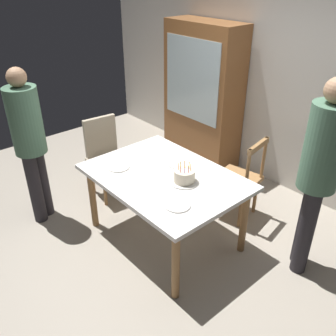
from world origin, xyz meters
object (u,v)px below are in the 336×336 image
object	(u,v)px
dining_table	(165,183)
person_celebrant	(29,139)
plate_near_celebrant	(119,167)
person_guest	(319,170)
china_cabinet	(203,95)
chair_spindle_back	(239,180)
chair_upholstered	(106,153)
birthday_cake	(184,177)
plate_near_guest	(178,205)
plate_far_side	(178,164)

from	to	relation	value
dining_table	person_celebrant	size ratio (longest dim) A/B	0.89
plate_near_celebrant	person_guest	bearing A→B (deg)	31.11
dining_table	china_cabinet	world-z (taller)	china_cabinet
chair_spindle_back	plate_near_celebrant	bearing A→B (deg)	-120.14
chair_upholstered	person_celebrant	size ratio (longest dim) A/B	0.56
birthday_cake	chair_spindle_back	xyz separation A→B (m)	(0.02, 0.81, -0.35)
birthday_cake	person_guest	bearing A→B (deg)	34.54
person_celebrant	plate_near_celebrant	bearing A→B (deg)	35.82
plate_near_guest	chair_upholstered	xyz separation A→B (m)	(-1.59, 0.30, -0.23)
dining_table	chair_spindle_back	size ratio (longest dim) A/B	1.58
plate_near_guest	chair_upholstered	world-z (taller)	chair_upholstered
plate_near_celebrant	plate_near_guest	world-z (taller)	same
dining_table	china_cabinet	size ratio (longest dim) A/B	0.79
chair_spindle_back	china_cabinet	world-z (taller)	china_cabinet
plate_near_guest	plate_near_celebrant	bearing A→B (deg)	180.00
plate_near_celebrant	chair_spindle_back	bearing A→B (deg)	59.86
person_celebrant	person_guest	distance (m)	2.75
chair_spindle_back	person_celebrant	bearing A→B (deg)	-130.27
plate_near_celebrant	plate_near_guest	xyz separation A→B (m)	(0.86, 0.00, 0.00)
dining_table	person_guest	bearing A→B (deg)	31.31
birthday_cake	chair_spindle_back	distance (m)	0.88
chair_spindle_back	chair_upholstered	bearing A→B (deg)	-149.26
plate_far_side	person_celebrant	world-z (taller)	person_celebrant
chair_upholstered	plate_far_side	bearing A→B (deg)	10.25
dining_table	plate_near_guest	xyz separation A→B (m)	(0.45, -0.24, 0.09)
birthday_cake	chair_upholstered	size ratio (longest dim) A/B	0.29
dining_table	china_cabinet	bearing A→B (deg)	123.19
chair_upholstered	china_cabinet	bearing A→B (deg)	85.37
plate_far_side	chair_upholstered	bearing A→B (deg)	-169.75
chair_spindle_back	china_cabinet	xyz separation A→B (m)	(-1.25, 0.69, 0.49)
plate_near_celebrant	person_guest	size ratio (longest dim) A/B	0.12
birthday_cake	person_guest	world-z (taller)	person_guest
person_celebrant	china_cabinet	size ratio (longest dim) A/B	0.89
chair_upholstered	china_cabinet	xyz separation A→B (m)	(0.12, 1.51, 0.42)
plate_far_side	china_cabinet	distance (m)	1.63
person_celebrant	china_cabinet	bearing A→B (deg)	86.18
plate_near_celebrant	person_celebrant	distance (m)	0.96
birthday_cake	plate_near_celebrant	world-z (taller)	birthday_cake
plate_near_guest	chair_upholstered	distance (m)	1.63
chair_upholstered	person_celebrant	world-z (taller)	person_celebrant
dining_table	chair_spindle_back	world-z (taller)	chair_spindle_back
dining_table	person_guest	distance (m)	1.38
birthday_cake	china_cabinet	bearing A→B (deg)	129.40
birthday_cake	plate_far_side	xyz separation A→B (m)	(-0.29, 0.19, -0.05)
dining_table	plate_near_celebrant	bearing A→B (deg)	-149.44
chair_spindle_back	china_cabinet	size ratio (longest dim) A/B	0.50
dining_table	china_cabinet	distance (m)	1.88
plate_near_celebrant	chair_spindle_back	size ratio (longest dim) A/B	0.23
birthday_cake	plate_far_side	world-z (taller)	birthday_cake
dining_table	plate_far_side	xyz separation A→B (m)	(-0.08, 0.24, 0.09)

